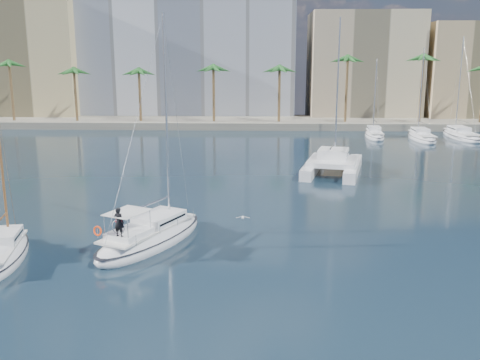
{
  "coord_description": "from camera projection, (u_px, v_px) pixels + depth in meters",
  "views": [
    {
      "loc": [
        2.45,
        -34.05,
        11.87
      ],
      "look_at": [
        1.2,
        1.5,
        3.68
      ],
      "focal_mm": 40.0,
      "sensor_mm": 36.0,
      "label": 1
    }
  ],
  "objects": [
    {
      "name": "catamaran",
      "position": [
        333.0,
        162.0,
        56.1
      ],
      "size": [
        7.8,
        11.77,
        15.9
      ],
      "rotation": [
        0.0,
        0.0,
        -0.24
      ],
      "color": "white",
      "rests_on": "ground"
    },
    {
      "name": "building_tan_right",
      "position": [
        473.0,
        73.0,
        98.67
      ],
      "size": [
        18.0,
        12.0,
        18.0
      ],
      "primitive_type": "cube",
      "color": "tan",
      "rests_on": "ground"
    },
    {
      "name": "moored_yacht_c",
      "position": [
        461.0,
        138.0,
        80.55
      ],
      "size": [
        3.98,
        12.33,
        15.54
      ],
      "primitive_type": null,
      "rotation": [
        0.0,
        0.0,
        0.03
      ],
      "color": "white",
      "rests_on": "ground"
    },
    {
      "name": "building_modern",
      "position": [
        185.0,
        46.0,
        104.28
      ],
      "size": [
        42.0,
        16.0,
        28.0
      ],
      "primitive_type": "cube",
      "color": "silver",
      "rests_on": "ground"
    },
    {
      "name": "palm_left",
      "position": [
        44.0,
        67.0,
        90.29
      ],
      "size": [
        3.6,
        3.6,
        12.3
      ],
      "color": "brown",
      "rests_on": "ground"
    },
    {
      "name": "palm_centre",
      "position": [
        245.0,
        67.0,
        89.12
      ],
      "size": [
        3.6,
        3.6,
        12.3
      ],
      "color": "brown",
      "rests_on": "ground"
    },
    {
      "name": "small_sloop",
      "position": [
        3.0,
        254.0,
        31.84
      ],
      "size": [
        3.99,
        8.21,
        11.32
      ],
      "rotation": [
        0.0,
        0.0,
        0.2
      ],
      "color": "white",
      "rests_on": "ground"
    },
    {
      "name": "building_tan_left",
      "position": [
        27.0,
        62.0,
        102.09
      ],
      "size": [
        22.0,
        14.0,
        22.0
      ],
      "primitive_type": "cube",
      "color": "tan",
      "rests_on": "ground"
    },
    {
      "name": "quay",
      "position": [
        245.0,
        122.0,
        95.18
      ],
      "size": [
        120.0,
        14.0,
        1.2
      ],
      "primitive_type": "cube",
      "color": "gray",
      "rests_on": "ground"
    },
    {
      "name": "building_beige",
      "position": [
        362.0,
        67.0,
        101.08
      ],
      "size": [
        20.0,
        14.0,
        20.0
      ],
      "primitive_type": "cube",
      "color": "#C5B58D",
      "rests_on": "ground"
    },
    {
      "name": "palm_right",
      "position": [
        451.0,
        67.0,
        87.95
      ],
      "size": [
        3.6,
        3.6,
        12.3
      ],
      "color": "brown",
      "rests_on": "ground"
    },
    {
      "name": "ground",
      "position": [
        221.0,
        238.0,
        35.91
      ],
      "size": [
        160.0,
        160.0,
        0.0
      ],
      "primitive_type": "plane",
      "color": "black",
      "rests_on": "ground"
    },
    {
      "name": "moored_yacht_b",
      "position": [
        422.0,
        140.0,
        78.82
      ],
      "size": [
        3.32,
        10.83,
        13.72
      ],
      "primitive_type": null,
      "rotation": [
        0.0,
        0.0,
        -0.02
      ],
      "color": "white",
      "rests_on": "ground"
    },
    {
      "name": "seagull",
      "position": [
        243.0,
        217.0,
        37.61
      ],
      "size": [
        0.99,
        0.42,
        0.18
      ],
      "color": "silver",
      "rests_on": "ground"
    },
    {
      "name": "moored_yacht_a",
      "position": [
        374.0,
        137.0,
        80.99
      ],
      "size": [
        3.37,
        9.52,
        11.9
      ],
      "primitive_type": null,
      "rotation": [
        0.0,
        0.0,
        -0.07
      ],
      "color": "white",
      "rests_on": "ground"
    },
    {
      "name": "main_sloop",
      "position": [
        151.0,
        236.0,
        34.75
      ],
      "size": [
        7.35,
        10.78,
        15.38
      ],
      "rotation": [
        0.0,
        0.0,
        -0.44
      ],
      "color": "white",
      "rests_on": "ground"
    }
  ]
}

